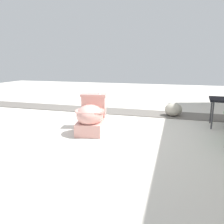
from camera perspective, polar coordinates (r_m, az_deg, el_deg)
name	(u,v)px	position (r m, az deg, el deg)	size (l,w,h in m)	color
ground_plane	(105,130)	(3.18, -1.91, -4.62)	(14.00, 14.00, 0.00)	beige
gravel_strip	(149,113)	(4.20, 9.72, -0.35)	(0.56, 8.00, 0.01)	#605B56
toilet	(91,116)	(3.05, -5.42, -1.12)	(0.69, 0.48, 0.52)	#E09E93
boulder_near	(173,109)	(4.09, 15.74, 0.64)	(0.31, 0.27, 0.25)	#ADA899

